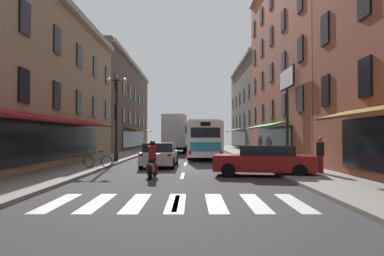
% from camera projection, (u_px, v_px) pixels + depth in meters
% --- Properties ---
extents(ground_plane, '(34.80, 80.00, 0.10)m').
position_uv_depth(ground_plane, '(183.00, 169.00, 19.41)').
color(ground_plane, '#333335').
extents(lane_centre_dashes, '(0.14, 73.90, 0.01)m').
position_uv_depth(lane_centre_dashes, '(183.00, 169.00, 19.16)').
color(lane_centre_dashes, '#DBCC4C').
rests_on(lane_centre_dashes, ground).
extents(crosswalk_near, '(7.10, 2.80, 0.01)m').
position_uv_depth(crosswalk_near, '(175.00, 203.00, 9.42)').
color(crosswalk_near, silver).
rests_on(crosswalk_near, ground).
extents(sidewalk_left, '(3.00, 80.00, 0.14)m').
position_uv_depth(sidewalk_left, '(80.00, 167.00, 19.39)').
color(sidewalk_left, gray).
rests_on(sidewalk_left, ground).
extents(sidewalk_right, '(3.00, 80.00, 0.14)m').
position_uv_depth(sidewalk_right, '(285.00, 167.00, 19.44)').
color(sidewalk_right, gray).
rests_on(sidewalk_right, ground).
extents(billboard_sign, '(0.40, 3.28, 6.42)m').
position_uv_depth(billboard_sign, '(285.00, 89.00, 23.54)').
color(billboard_sign, black).
rests_on(billboard_sign, sidewalk_right).
extents(transit_bus, '(2.79, 11.85, 3.06)m').
position_uv_depth(transit_bus, '(202.00, 139.00, 29.50)').
color(transit_bus, white).
rests_on(transit_bus, ground).
extents(box_truck, '(2.63, 7.30, 4.13)m').
position_uv_depth(box_truck, '(174.00, 134.00, 37.78)').
color(box_truck, black).
rests_on(box_truck, ground).
extents(sedan_near, '(2.06, 4.63, 1.45)m').
position_uv_depth(sedan_near, '(158.00, 155.00, 20.48)').
color(sedan_near, silver).
rests_on(sedan_near, ground).
extents(sedan_mid, '(4.72, 2.53, 1.41)m').
position_uv_depth(sedan_mid, '(262.00, 160.00, 15.75)').
color(sedan_mid, maroon).
rests_on(sedan_mid, ground).
extents(motorcycle_rider, '(0.62, 2.07, 1.66)m').
position_uv_depth(motorcycle_rider, '(151.00, 162.00, 15.13)').
color(motorcycle_rider, black).
rests_on(motorcycle_rider, ground).
extents(bicycle_near, '(1.69, 0.50, 0.91)m').
position_uv_depth(bicycle_near, '(96.00, 161.00, 18.42)').
color(bicycle_near, black).
rests_on(bicycle_near, sidewalk_left).
extents(pedestrian_near, '(0.41, 0.52, 1.82)m').
position_uv_depth(pedestrian_near, '(267.00, 146.00, 24.51)').
color(pedestrian_near, '#4C4C51').
rests_on(pedestrian_near, sidewalk_right).
extents(pedestrian_mid, '(0.36, 0.36, 1.84)m').
position_uv_depth(pedestrian_mid, '(259.00, 145.00, 27.27)').
color(pedestrian_mid, maroon).
rests_on(pedestrian_mid, sidewalk_right).
extents(pedestrian_far, '(0.36, 0.36, 1.67)m').
position_uv_depth(pedestrian_far, '(318.00, 154.00, 15.77)').
color(pedestrian_far, maroon).
rests_on(pedestrian_far, sidewalk_right).
extents(street_lamp_twin, '(1.42, 0.32, 5.75)m').
position_uv_depth(street_lamp_twin, '(115.00, 115.00, 23.37)').
color(street_lamp_twin, black).
rests_on(street_lamp_twin, sidewalk_left).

